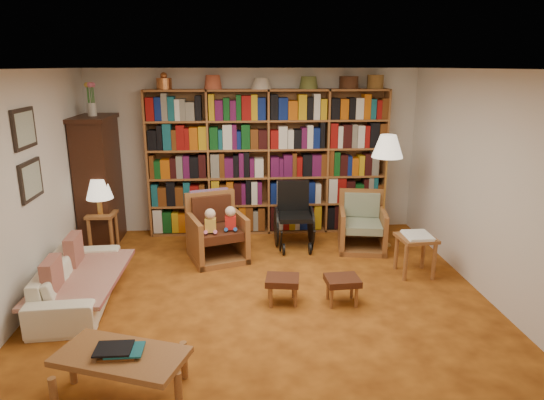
{
  "coord_description": "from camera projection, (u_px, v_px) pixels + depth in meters",
  "views": [
    {
      "loc": [
        -0.27,
        -4.92,
        2.53
      ],
      "look_at": [
        0.13,
        0.6,
        0.99
      ],
      "focal_mm": 32.0,
      "sensor_mm": 36.0,
      "label": 1
    }
  ],
  "objects": [
    {
      "name": "floor",
      "position": [
        264.0,
        300.0,
        5.43
      ],
      "size": [
        5.0,
        5.0,
        0.0
      ],
      "primitive_type": "plane",
      "color": "#BD661D",
      "rests_on": "ground"
    },
    {
      "name": "ceiling",
      "position": [
        263.0,
        69.0,
        4.76
      ],
      "size": [
        5.0,
        5.0,
        0.0
      ],
      "primitive_type": "plane",
      "rotation": [
        3.14,
        0.0,
        0.0
      ],
      "color": "white",
      "rests_on": "wall_back"
    },
    {
      "name": "wall_back",
      "position": [
        255.0,
        151.0,
        7.5
      ],
      "size": [
        5.0,
        0.0,
        5.0
      ],
      "primitive_type": "plane",
      "rotation": [
        1.57,
        0.0,
        0.0
      ],
      "color": "silver",
      "rests_on": "floor"
    },
    {
      "name": "wall_front",
      "position": [
        289.0,
        305.0,
        2.69
      ],
      "size": [
        5.0,
        0.0,
        5.0
      ],
      "primitive_type": "plane",
      "rotation": [
        -1.57,
        0.0,
        0.0
      ],
      "color": "silver",
      "rests_on": "floor"
    },
    {
      "name": "wall_left",
      "position": [
        18.0,
        196.0,
        4.92
      ],
      "size": [
        0.0,
        5.0,
        5.0
      ],
      "primitive_type": "plane",
      "rotation": [
        1.57,
        0.0,
        1.57
      ],
      "color": "silver",
      "rests_on": "floor"
    },
    {
      "name": "wall_right",
      "position": [
        493.0,
        188.0,
        5.27
      ],
      "size": [
        0.0,
        5.0,
        5.0
      ],
      "primitive_type": "plane",
      "rotation": [
        1.57,
        0.0,
        -1.57
      ],
      "color": "silver",
      "rests_on": "floor"
    },
    {
      "name": "bookshelf",
      "position": [
        268.0,
        158.0,
        7.37
      ],
      "size": [
        3.6,
        0.3,
        2.42
      ],
      "color": "olive",
      "rests_on": "floor"
    },
    {
      "name": "curio_cabinet",
      "position": [
        99.0,
        180.0,
        6.94
      ],
      "size": [
        0.5,
        0.95,
        2.4
      ],
      "color": "#34170E",
      "rests_on": "floor"
    },
    {
      "name": "framed_pictures",
      "position": [
        28.0,
        155.0,
        5.11
      ],
      "size": [
        0.03,
        0.52,
        0.97
      ],
      "color": "black",
      "rests_on": "wall_left"
    },
    {
      "name": "sofa",
      "position": [
        78.0,
        281.0,
        5.34
      ],
      "size": [
        1.71,
        0.76,
        0.49
      ],
      "primitive_type": "imported",
      "rotation": [
        0.0,
        0.0,
        1.63
      ],
      "color": "white",
      "rests_on": "floor"
    },
    {
      "name": "sofa_throw",
      "position": [
        82.0,
        276.0,
        5.33
      ],
      "size": [
        0.85,
        1.54,
        0.04
      ],
      "primitive_type": "cube",
      "rotation": [
        0.0,
        0.0,
        -0.02
      ],
      "color": "beige",
      "rests_on": "sofa"
    },
    {
      "name": "cushion_left",
      "position": [
        74.0,
        252.0,
        5.61
      ],
      "size": [
        0.14,
        0.39,
        0.38
      ],
      "primitive_type": "cube",
      "rotation": [
        0.0,
        0.0,
        0.05
      ],
      "color": "maroon",
      "rests_on": "sofa"
    },
    {
      "name": "cushion_right",
      "position": [
        52.0,
        277.0,
        4.94
      ],
      "size": [
        0.14,
        0.38,
        0.38
      ],
      "primitive_type": "cube",
      "rotation": [
        0.0,
        0.0,
        0.05
      ],
      "color": "maroon",
      "rests_on": "sofa"
    },
    {
      "name": "side_table_lamp",
      "position": [
        103.0,
        224.0,
        6.7
      ],
      "size": [
        0.38,
        0.38,
        0.57
      ],
      "color": "olive",
      "rests_on": "floor"
    },
    {
      "name": "table_lamp",
      "position": [
        99.0,
        190.0,
        6.57
      ],
      "size": [
        0.36,
        0.36,
        0.49
      ],
      "color": "gold",
      "rests_on": "side_table_lamp"
    },
    {
      "name": "armchair_leather",
      "position": [
        218.0,
        231.0,
        6.57
      ],
      "size": [
        0.92,
        0.92,
        0.89
      ],
      "color": "olive",
      "rests_on": "floor"
    },
    {
      "name": "armchair_sage",
      "position": [
        361.0,
        227.0,
        6.93
      ],
      "size": [
        0.76,
        0.78,
        0.81
      ],
      "color": "olive",
      "rests_on": "floor"
    },
    {
      "name": "wheelchair",
      "position": [
        294.0,
        217.0,
        6.97
      ],
      "size": [
        0.54,
        0.75,
        0.94
      ],
      "color": "black",
      "rests_on": "floor"
    },
    {
      "name": "floor_lamp",
      "position": [
        387.0,
        151.0,
        6.66
      ],
      "size": [
        0.43,
        0.43,
        1.62
      ],
      "color": "gold",
      "rests_on": "floor"
    },
    {
      "name": "side_table_papers",
      "position": [
        416.0,
        243.0,
        5.99
      ],
      "size": [
        0.47,
        0.47,
        0.53
      ],
      "color": "olive",
      "rests_on": "floor"
    },
    {
      "name": "footstool_a",
      "position": [
        282.0,
        282.0,
        5.3
      ],
      "size": [
        0.4,
        0.36,
        0.3
      ],
      "color": "#4C2214",
      "rests_on": "floor"
    },
    {
      "name": "footstool_b",
      "position": [
        342.0,
        282.0,
        5.29
      ],
      "size": [
        0.38,
        0.33,
        0.31
      ],
      "color": "#4C2214",
      "rests_on": "floor"
    },
    {
      "name": "coffee_table",
      "position": [
        121.0,
        359.0,
        3.76
      ],
      "size": [
        1.11,
        0.81,
        0.44
      ],
      "color": "olive",
      "rests_on": "floor"
    }
  ]
}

